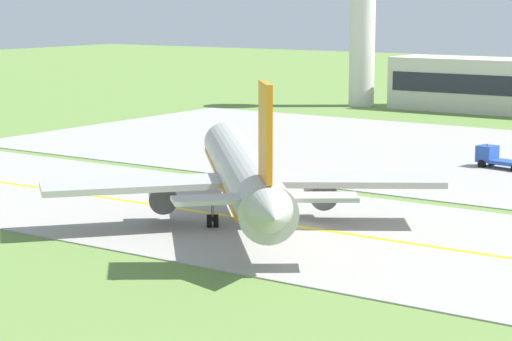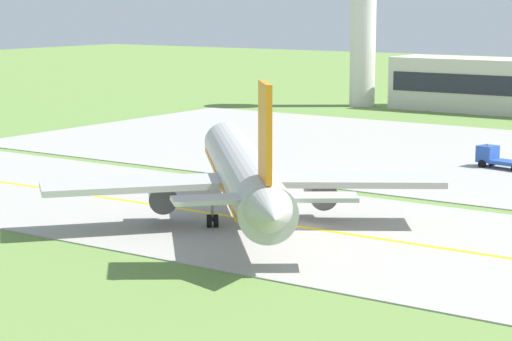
{
  "view_description": "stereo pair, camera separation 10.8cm",
  "coord_description": "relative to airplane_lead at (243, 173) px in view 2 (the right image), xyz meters",
  "views": [
    {
      "loc": [
        40.8,
        -65.67,
        17.92
      ],
      "look_at": [
        -5.06,
        1.29,
        4.0
      ],
      "focal_mm": 69.33,
      "sensor_mm": 36.0,
      "label": 1
    },
    {
      "loc": [
        40.89,
        -65.61,
        17.92
      ],
      "look_at": [
        -5.06,
        1.29,
        4.0
      ],
      "focal_mm": 69.33,
      "sensor_mm": 36.0,
      "label": 2
    }
  ],
  "objects": [
    {
      "name": "service_truck_baggage",
      "position": [
        7.36,
        37.46,
        -2.95
      ],
      "size": [
        6.68,
        3.32,
        2.59
      ],
      "color": "#264CA5",
      "rests_on": "ground"
    },
    {
      "name": "taxiway_centreline",
      "position": [
        4.74,
        1.08,
        -4.03
      ],
      "size": [
        220.0,
        0.6,
        0.01
      ],
      "primitive_type": "cube",
      "color": "yellow",
      "rests_on": "taxiway_strip"
    },
    {
      "name": "airplane_lead",
      "position": [
        0.0,
        0.0,
        0.0
      ],
      "size": [
        29.79,
        32.52,
        12.7
      ],
      "color": "#ADADA8",
      "rests_on": "ground"
    },
    {
      "name": "ground_plane",
      "position": [
        4.74,
        1.08,
        -4.13
      ],
      "size": [
        500.0,
        500.0,
        0.0
      ],
      "primitive_type": "plane",
      "color": "olive"
    },
    {
      "name": "taxiway_strip",
      "position": [
        4.74,
        1.08,
        -4.08
      ],
      "size": [
        240.0,
        28.0,
        0.1
      ],
      "primitive_type": "cube",
      "color": "#9E9B93",
      "rests_on": "ground"
    }
  ]
}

